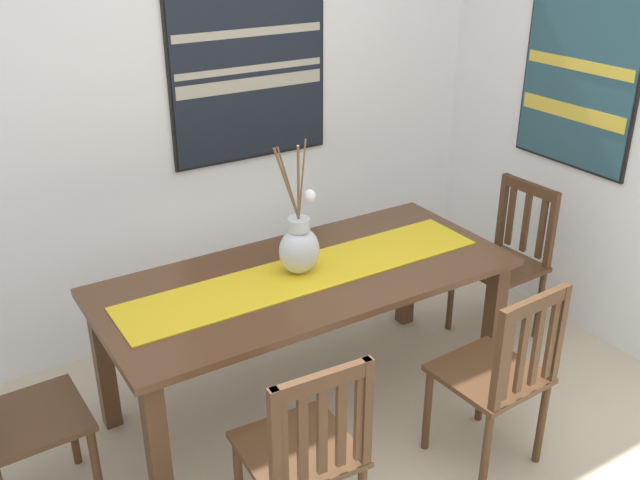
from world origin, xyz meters
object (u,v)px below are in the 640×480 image
object	(u,v)px
painting_on_side_wall	(581,68)
centerpiece_vase	(299,246)
painting_on_back_wall	(249,63)
chair_3	(500,374)
chair_2	(14,416)
dining_table	(307,292)
chair_1	(305,451)
chair_0	(506,259)

from	to	relation	value
painting_on_side_wall	centerpiece_vase	bearing A→B (deg)	179.26
painting_on_back_wall	painting_on_side_wall	size ratio (longest dim) A/B	0.98
centerpiece_vase	chair_3	size ratio (longest dim) A/B	0.72
centerpiece_vase	painting_on_side_wall	xyz separation A→B (m)	(1.79, -0.02, 0.64)
chair_3	centerpiece_vase	bearing A→B (deg)	120.45
chair_3	painting_on_side_wall	distance (m)	1.85
chair_2	centerpiece_vase	bearing A→B (deg)	1.70
dining_table	painting_on_side_wall	bearing A→B (deg)	0.16
dining_table	painting_on_back_wall	size ratio (longest dim) A/B	1.82
chair_1	painting_on_side_wall	distance (m)	2.60
dining_table	painting_on_side_wall	xyz separation A→B (m)	(1.76, 0.00, 0.88)
dining_table	painting_on_side_wall	distance (m)	1.97
chair_1	chair_3	bearing A→B (deg)	-1.80
dining_table	chair_3	world-z (taller)	chair_3
dining_table	centerpiece_vase	size ratio (longest dim) A/B	2.97
chair_1	painting_on_side_wall	bearing A→B (deg)	19.55
centerpiece_vase	chair_0	distance (m)	1.41
chair_0	chair_3	size ratio (longest dim) A/B	0.98
painting_on_back_wall	dining_table	bearing A→B (deg)	-103.21
dining_table	chair_0	size ratio (longest dim) A/B	2.17
centerpiece_vase	chair_0	size ratio (longest dim) A/B	0.73
chair_0	chair_2	distance (m)	2.69
painting_on_side_wall	painting_on_back_wall	bearing A→B (deg)	147.09
chair_1	dining_table	bearing A→B (deg)	58.53
chair_1	painting_on_side_wall	xyz separation A→B (m)	(2.25, 0.80, 1.03)
chair_1	painting_on_back_wall	world-z (taller)	painting_on_back_wall
painting_on_back_wall	painting_on_side_wall	bearing A→B (deg)	-32.91
dining_table	chair_3	xyz separation A→B (m)	(0.48, -0.82, -0.15)
centerpiece_vase	chair_2	size ratio (longest dim) A/B	0.71
chair_3	painting_on_back_wall	world-z (taller)	painting_on_back_wall
chair_1	chair_2	xyz separation A→B (m)	(-0.88, 0.78, 0.00)
chair_0	painting_on_side_wall	bearing A→B (deg)	3.55
centerpiece_vase	chair_2	distance (m)	1.40
chair_3	chair_2	bearing A→B (deg)	156.23
dining_table	chair_0	bearing A→B (deg)	-0.97
chair_2	chair_3	bearing A→B (deg)	-23.77
chair_0	chair_1	distance (m)	1.97
chair_3	painting_on_side_wall	world-z (taller)	painting_on_side_wall
chair_2	chair_3	world-z (taller)	chair_2
chair_3	chair_1	bearing A→B (deg)	178.20
dining_table	chair_2	distance (m)	1.38
chair_2	painting_on_side_wall	bearing A→B (deg)	0.31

